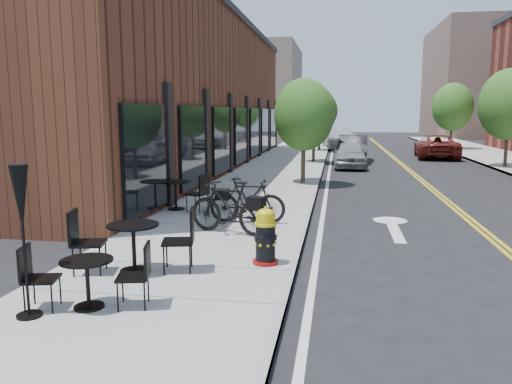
{
  "coord_description": "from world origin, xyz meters",
  "views": [
    {
      "loc": [
        0.64,
        -9.44,
        2.71
      ],
      "look_at": [
        -1.08,
        1.06,
        1.0
      ],
      "focal_mm": 35.0,
      "sensor_mm": 36.0,
      "label": 1
    }
  ],
  "objects_px": {
    "parked_car_far": "(436,146)",
    "bistro_set_a": "(87,276)",
    "fire_hydrant": "(265,237)",
    "parked_car_b": "(353,148)",
    "parked_car_c": "(340,138)",
    "bicycle_right": "(247,200)",
    "bistro_set_c": "(176,191)",
    "patio_umbrella": "(21,209)",
    "parked_car_a": "(350,155)",
    "bistro_set_b": "(134,241)",
    "bicycle_left": "(230,207)"
  },
  "relations": [
    {
      "from": "parked_car_far",
      "to": "bistro_set_a",
      "type": "bearing_deg",
      "value": 74.74
    },
    {
      "from": "fire_hydrant",
      "to": "parked_car_b",
      "type": "height_order",
      "value": "parked_car_b"
    },
    {
      "from": "parked_car_c",
      "to": "bicycle_right",
      "type": "bearing_deg",
      "value": -102.72
    },
    {
      "from": "parked_car_c",
      "to": "bistro_set_c",
      "type": "bearing_deg",
      "value": -107.89
    },
    {
      "from": "bistro_set_c",
      "to": "patio_umbrella",
      "type": "bearing_deg",
      "value": -69.11
    },
    {
      "from": "patio_umbrella",
      "to": "bicycle_right",
      "type": "bearing_deg",
      "value": 72.87
    },
    {
      "from": "parked_car_a",
      "to": "parked_car_b",
      "type": "relative_size",
      "value": 0.86
    },
    {
      "from": "bistro_set_b",
      "to": "parked_car_far",
      "type": "height_order",
      "value": "parked_car_far"
    },
    {
      "from": "parked_car_b",
      "to": "bistro_set_b",
      "type": "bearing_deg",
      "value": -97.86
    },
    {
      "from": "bistro_set_a",
      "to": "parked_car_c",
      "type": "bearing_deg",
      "value": 70.53
    },
    {
      "from": "parked_car_c",
      "to": "bistro_set_b",
      "type": "bearing_deg",
      "value": -104.33
    },
    {
      "from": "bistro_set_c",
      "to": "parked_car_a",
      "type": "distance_m",
      "value": 13.05
    },
    {
      "from": "bistro_set_c",
      "to": "parked_car_c",
      "type": "height_order",
      "value": "parked_car_c"
    },
    {
      "from": "bicycle_left",
      "to": "bistro_set_b",
      "type": "height_order",
      "value": "bicycle_left"
    },
    {
      "from": "bicycle_left",
      "to": "parked_car_a",
      "type": "distance_m",
      "value": 14.8
    },
    {
      "from": "bicycle_right",
      "to": "bistro_set_c",
      "type": "bearing_deg",
      "value": 57.93
    },
    {
      "from": "patio_umbrella",
      "to": "parked_car_b",
      "type": "xyz_separation_m",
      "value": [
        4.69,
        22.46,
        -0.8
      ]
    },
    {
      "from": "patio_umbrella",
      "to": "parked_car_c",
      "type": "bearing_deg",
      "value": 82.87
    },
    {
      "from": "bicycle_right",
      "to": "bistro_set_a",
      "type": "bearing_deg",
      "value": 166.66
    },
    {
      "from": "bistro_set_b",
      "to": "bistro_set_c",
      "type": "height_order",
      "value": "bistro_set_b"
    },
    {
      "from": "parked_car_c",
      "to": "fire_hydrant",
      "type": "bearing_deg",
      "value": -100.51
    },
    {
      "from": "parked_car_b",
      "to": "fire_hydrant",
      "type": "bearing_deg",
      "value": -92.46
    },
    {
      "from": "bistro_set_c",
      "to": "parked_car_a",
      "type": "relative_size",
      "value": 0.5
    },
    {
      "from": "bicycle_right",
      "to": "bistro_set_c",
      "type": "relative_size",
      "value": 0.95
    },
    {
      "from": "bistro_set_b",
      "to": "parked_car_b",
      "type": "height_order",
      "value": "parked_car_b"
    },
    {
      "from": "fire_hydrant",
      "to": "parked_car_c",
      "type": "xyz_separation_m",
      "value": [
        1.34,
        29.35,
        0.18
      ]
    },
    {
      "from": "bistro_set_a",
      "to": "parked_car_c",
      "type": "height_order",
      "value": "parked_car_c"
    },
    {
      "from": "parked_car_far",
      "to": "bicycle_right",
      "type": "bearing_deg",
      "value": 72.74
    },
    {
      "from": "bicycle_right",
      "to": "bistro_set_a",
      "type": "relative_size",
      "value": 1.09
    },
    {
      "from": "bistro_set_c",
      "to": "patio_umbrella",
      "type": "relative_size",
      "value": 0.96
    },
    {
      "from": "patio_umbrella",
      "to": "bicycle_left",
      "type": "bearing_deg",
      "value": 71.21
    },
    {
      "from": "bistro_set_b",
      "to": "parked_car_far",
      "type": "bearing_deg",
      "value": 55.73
    },
    {
      "from": "bicycle_left",
      "to": "patio_umbrella",
      "type": "bearing_deg",
      "value": -1.29
    },
    {
      "from": "bicycle_right",
      "to": "parked_car_c",
      "type": "distance_m",
      "value": 26.36
    },
    {
      "from": "bistro_set_c",
      "to": "parked_car_b",
      "type": "height_order",
      "value": "parked_car_b"
    },
    {
      "from": "bicycle_left",
      "to": "parked_car_far",
      "type": "relative_size",
      "value": 0.39
    },
    {
      "from": "patio_umbrella",
      "to": "parked_car_a",
      "type": "xyz_separation_m",
      "value": [
        4.48,
        19.24,
        -0.88
      ]
    },
    {
      "from": "bicycle_left",
      "to": "parked_car_a",
      "type": "height_order",
      "value": "parked_car_a"
    },
    {
      "from": "bistro_set_b",
      "to": "parked_car_b",
      "type": "xyz_separation_m",
      "value": [
        4.08,
        20.52,
        0.08
      ]
    },
    {
      "from": "bistro_set_a",
      "to": "bistro_set_b",
      "type": "xyz_separation_m",
      "value": [
        0.0,
        1.54,
        0.09
      ]
    },
    {
      "from": "bistro_set_c",
      "to": "bistro_set_b",
      "type": "bearing_deg",
      "value": -61.32
    },
    {
      "from": "parked_car_a",
      "to": "bistro_set_b",
      "type": "bearing_deg",
      "value": -102.18
    },
    {
      "from": "parked_car_far",
      "to": "bicycle_left",
      "type": "bearing_deg",
      "value": 73.35
    },
    {
      "from": "patio_umbrella",
      "to": "parked_car_far",
      "type": "distance_m",
      "value": 27.1
    },
    {
      "from": "bistro_set_a",
      "to": "parked_car_b",
      "type": "distance_m",
      "value": 22.44
    },
    {
      "from": "bistro_set_a",
      "to": "parked_car_far",
      "type": "height_order",
      "value": "parked_car_far"
    },
    {
      "from": "bicycle_left",
      "to": "bistro_set_c",
      "type": "relative_size",
      "value": 1.02
    },
    {
      "from": "bicycle_left",
      "to": "bistro_set_a",
      "type": "height_order",
      "value": "bicycle_left"
    },
    {
      "from": "parked_car_a",
      "to": "patio_umbrella",
      "type": "bearing_deg",
      "value": -102.67
    },
    {
      "from": "bicycle_left",
      "to": "bistro_set_c",
      "type": "xyz_separation_m",
      "value": [
        -2.0,
        2.4,
        -0.08
      ]
    }
  ]
}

